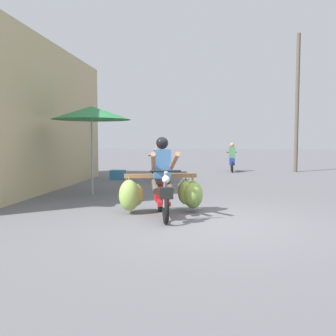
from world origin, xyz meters
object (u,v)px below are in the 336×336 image
at_px(motorbike_distant_ahead_left, 159,166).
at_px(market_umbrella_near_shop, 91,113).
at_px(produce_crate, 118,175).
at_px(motorbike_main_loaded, 161,190).
at_px(utility_pole, 297,103).
at_px(motorbike_distant_ahead_right, 232,160).

height_order(motorbike_distant_ahead_left, market_umbrella_near_shop, market_umbrella_near_shop).
bearing_deg(market_umbrella_near_shop, produce_crate, 94.05).
distance_m(motorbike_distant_ahead_left, market_umbrella_near_shop, 4.27).
relative_size(motorbike_main_loaded, utility_pole, 0.27).
height_order(motorbike_main_loaded, produce_crate, motorbike_main_loaded).
xyz_separation_m(motorbike_main_loaded, produce_crate, (-2.52, 6.61, -0.32)).
bearing_deg(motorbike_distant_ahead_left, motorbike_main_loaded, -81.96).
relative_size(motorbike_distant_ahead_left, utility_pole, 0.24).
bearing_deg(utility_pole, motorbike_main_loaded, -115.25).
bearing_deg(produce_crate, market_umbrella_near_shop, -85.95).
bearing_deg(utility_pole, motorbike_distant_ahead_right, -174.98).
distance_m(motorbike_main_loaded, motorbike_distant_ahead_right, 10.80).
distance_m(motorbike_distant_ahead_left, motorbike_distant_ahead_right, 5.33).
height_order(motorbike_distant_ahead_left, motorbike_distant_ahead_right, same).
relative_size(motorbike_distant_ahead_left, market_umbrella_near_shop, 0.63).
relative_size(motorbike_distant_ahead_right, produce_crate, 2.90).
bearing_deg(motorbike_distant_ahead_left, utility_pole, 38.05).
bearing_deg(motorbike_main_loaded, produce_crate, 110.91).
bearing_deg(motorbike_distant_ahead_right, motorbike_main_loaded, -101.19).
bearing_deg(motorbike_main_loaded, utility_pole, 64.75).
relative_size(motorbike_main_loaded, market_umbrella_near_shop, 0.72).
height_order(motorbike_distant_ahead_left, produce_crate, motorbike_distant_ahead_left).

